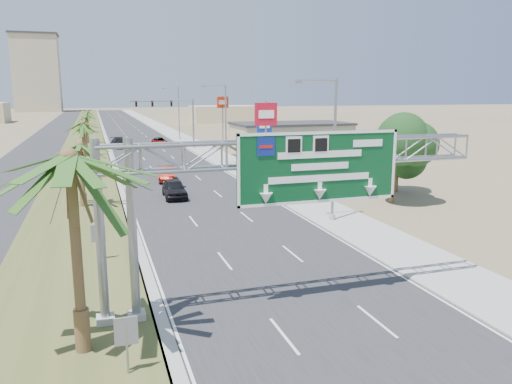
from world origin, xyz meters
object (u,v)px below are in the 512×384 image
object	(u,v)px
car_right_lane	(160,142)
car_far	(120,143)
car_mid_lane	(166,174)
pole_sign_blue	(264,126)
pole_sign_red_far	(223,107)
sign_gantry	(281,166)
car_left_lane	(174,189)
signal_mast	(181,119)
store_building	(291,137)
palm_near	(70,159)
pole_sign_red_near	(266,118)

from	to	relation	value
car_right_lane	car_far	size ratio (longest dim) A/B	0.84
car_mid_lane	car_far	bearing A→B (deg)	101.73
pole_sign_blue	pole_sign_red_far	world-z (taller)	pole_sign_red_far
sign_gantry	pole_sign_blue	xyz separation A→B (m)	(13.84, 42.52, -1.26)
car_left_lane	signal_mast	bearing A→B (deg)	81.38
store_building	car_far	distance (m)	28.26
car_far	store_building	bearing A→B (deg)	-27.64
pole_sign_red_far	car_far	bearing A→B (deg)	160.88
car_right_lane	pole_sign_blue	world-z (taller)	pole_sign_blue
car_left_lane	car_far	size ratio (longest dim) A/B	0.83
sign_gantry	pole_sign_blue	size ratio (longest dim) A/B	2.50
store_building	car_right_lane	world-z (taller)	store_building
store_building	car_left_lane	distance (m)	40.41
sign_gantry	car_right_lane	size ratio (longest dim) A/B	3.48
sign_gantry	pole_sign_red_far	xyz separation A→B (m)	(12.81, 60.38, 0.71)
palm_near	store_building	bearing A→B (deg)	61.72
sign_gantry	car_left_lane	size ratio (longest dim) A/B	3.56
store_building	pole_sign_blue	size ratio (longest dim) A/B	2.68
signal_mast	car_left_lane	xyz separation A→B (m)	(-7.17, -38.47, -4.05)
sign_gantry	signal_mast	xyz separation A→B (m)	(6.23, 62.05, -1.21)
car_mid_lane	pole_sign_blue	bearing A→B (deg)	42.52
palm_near	pole_sign_red_far	size ratio (longest dim) A/B	0.97
store_building	pole_sign_red_far	xyz separation A→B (m)	(-10.25, 4.30, 4.77)
pole_sign_red_far	car_right_lane	bearing A→B (deg)	140.78
pole_sign_red_far	car_mid_lane	bearing A→B (deg)	-115.21
car_left_lane	pole_sign_red_far	world-z (taller)	pole_sign_red_far
sign_gantry	palm_near	xyz separation A→B (m)	(-8.14, -1.93, 0.87)
car_far	car_left_lane	bearing A→B (deg)	-93.80
palm_near	car_far	xyz separation A→B (m)	(4.77, 67.91, -6.10)
store_building	car_mid_lane	xyz separation A→B (m)	(-23.50, -23.84, -1.24)
sign_gantry	car_mid_lane	bearing A→B (deg)	90.78
pole_sign_red_far	sign_gantry	bearing A→B (deg)	-101.98
pole_sign_blue	pole_sign_red_far	bearing A→B (deg)	93.29
sign_gantry	store_building	bearing A→B (deg)	67.64
car_mid_lane	pole_sign_red_far	world-z (taller)	pole_sign_red_far
car_far	pole_sign_blue	bearing A→B (deg)	-60.84
car_mid_lane	car_far	world-z (taller)	car_far
car_right_lane	pole_sign_red_far	xyz separation A→B (m)	(9.37, -7.64, 6.10)
pole_sign_red_near	palm_near	bearing A→B (deg)	-118.93
car_left_lane	pole_sign_blue	bearing A→B (deg)	53.98
sign_gantry	pole_sign_red_far	distance (m)	61.73
palm_near	store_building	distance (m)	66.04
car_mid_lane	car_right_lane	world-z (taller)	car_mid_lane
palm_near	car_far	distance (m)	68.35
signal_mast	car_left_lane	world-z (taller)	signal_mast
signal_mast	pole_sign_red_far	world-z (taller)	pole_sign_red_far
car_far	pole_sign_red_near	world-z (taller)	pole_sign_red_near
palm_near	pole_sign_red_far	bearing A→B (deg)	71.42
car_left_lane	car_far	world-z (taller)	car_far
store_building	pole_sign_blue	xyz separation A→B (m)	(-9.23, -13.56, 2.80)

